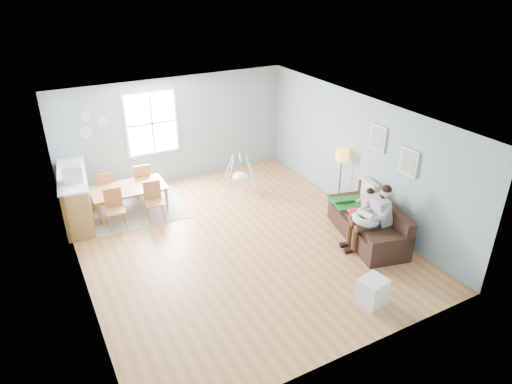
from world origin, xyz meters
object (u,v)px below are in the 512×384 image
monitor (71,173)px  baby_swing (240,176)px  father (373,215)px  chair_se (154,198)px  storage_cube (372,291)px  sofa (370,225)px  chair_sw (115,206)px  floor_lamp (342,160)px  chair_nw (107,186)px  dining_table (130,199)px  chair_ne (142,179)px  toddler (364,204)px  counter (76,197)px

monitor → baby_swing: 3.91m
father → chair_se: bearing=137.9°
storage_cube → baby_swing: bearing=90.8°
sofa → chair_sw: bearing=146.9°
sofa → chair_sw: (-4.54, 2.96, 0.20)m
father → floor_lamp: bearing=73.9°
chair_se → chair_nw: size_ratio=1.06×
dining_table → chair_nw: size_ratio=2.02×
floor_lamp → chair_ne: size_ratio=1.62×
toddler → chair_se: bearing=143.7°
father → monitor: size_ratio=3.47×
chair_nw → father: bearing=-45.7°
storage_cube → counter: bearing=126.2°
sofa → chair_ne: chair_ne is taller
monitor → father: bearing=-35.1°
father → chair_sw: bearing=143.5°
sofa → dining_table: bearing=139.3°
floor_lamp → chair_se: floor_lamp is taller
toddler → father: bearing=-110.1°
sofa → toddler: (-0.03, 0.21, 0.42)m
chair_nw → chair_ne: size_ratio=0.94×
floor_lamp → monitor: 5.83m
floor_lamp → chair_se: 4.31m
floor_lamp → chair_ne: floor_lamp is taller
chair_ne → monitor: monitor is taller
storage_cube → dining_table: size_ratio=0.30×
monitor → chair_ne: bearing=26.0°
floor_lamp → monitor: bearing=161.6°
dining_table → monitor: 1.54m
sofa → storage_cube: 2.11m
floor_lamp → chair_nw: (-4.76, 2.68, -0.71)m
toddler → dining_table: (-4.06, 3.30, -0.42)m
counter → baby_swing: counter is taller
father → chair_se: 4.72m
dining_table → counter: 1.16m
sofa → counter: 6.37m
floor_lamp → chair_sw: (-4.83, 1.52, -0.68)m
toddler → dining_table: toddler is taller
chair_se → baby_swing: 2.30m
sofa → chair_nw: size_ratio=2.67×
chair_nw → counter: size_ratio=0.40×
father → dining_table: bearing=135.9°
baby_swing → chair_ne: bearing=158.2°
storage_cube → chair_nw: bearing=118.5°
storage_cube → chair_sw: bearing=124.9°
chair_sw → monitor: 1.11m
dining_table → chair_ne: (0.46, 0.55, 0.20)m
toddler → chair_sw: (-4.51, 2.75, -0.22)m
floor_lamp → storage_cube: 3.59m
sofa → dining_table: size_ratio=1.32×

